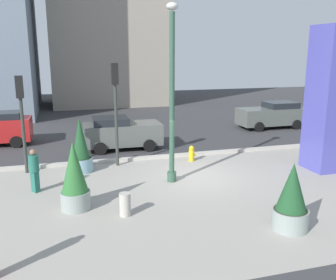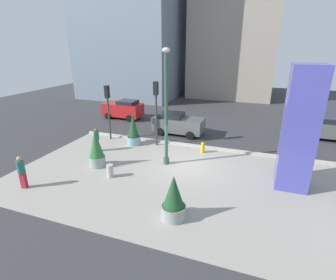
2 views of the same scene
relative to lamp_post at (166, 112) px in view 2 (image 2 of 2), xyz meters
name	(u,v)px [view 2 (image 2 of 2)]	position (x,y,z in m)	size (l,w,h in m)	color
ground_plane	(199,143)	(1.03, 4.20, -3.30)	(60.00, 60.00, 0.00)	#38383A
plaza_pavement	(173,180)	(1.03, -1.80, -3.30)	(18.00, 10.00, 0.02)	#9E998E
curb_strip	(196,146)	(1.03, 3.32, -3.22)	(18.00, 0.24, 0.16)	#B7B2A8
lamp_post	(166,112)	(0.00, 0.00, 0.00)	(0.44, 0.44, 6.77)	#335642
art_pillar_blue	(299,130)	(6.94, -0.28, -0.24)	(1.53, 1.53, 6.12)	#4C4CAD
potted_plant_near_left	(174,199)	(2.12, -4.88, -2.38)	(1.05, 1.05, 2.01)	gray
potted_plant_mid_plaza	(133,131)	(-3.37, 2.28, -2.27)	(0.97, 0.97, 2.37)	#7AA8B7
potted_plant_near_right	(96,149)	(-3.79, -1.70, -2.22)	(0.96, 0.96, 2.29)	gray
fire_hydrant	(203,148)	(1.71, 2.46, -2.93)	(0.36, 0.26, 0.75)	gold
concrete_bollard	(110,171)	(-2.33, -2.65, -2.93)	(0.36, 0.36, 0.75)	#B2ADA3
traffic_light_corner	(108,103)	(-5.63, 2.76, -0.51)	(0.28, 0.42, 4.10)	#333833
traffic_light_far_side	(156,104)	(-1.75, 2.74, -0.23)	(0.28, 0.42, 4.57)	#333833
car_intersection	(178,124)	(-1.10, 5.67, -2.42)	(4.09, 2.14, 1.72)	#565B56
car_curb_west	(123,109)	(-7.59, 8.39, -2.37)	(3.88, 2.10, 1.82)	red
car_curb_east	(320,127)	(9.62, 8.45, -2.42)	(4.51, 2.04, 1.74)	#565B56
pedestrian_crossing	(97,139)	(-5.14, 0.28, -2.40)	(0.50, 0.50, 1.63)	#236656
pedestrian_by_curb	(21,171)	(-5.84, -5.14, -2.32)	(0.41, 0.41, 1.75)	maroon
highrise_across_street	(236,22)	(0.70, 25.01, 6.35)	(10.88, 9.78, 19.31)	#9E9384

